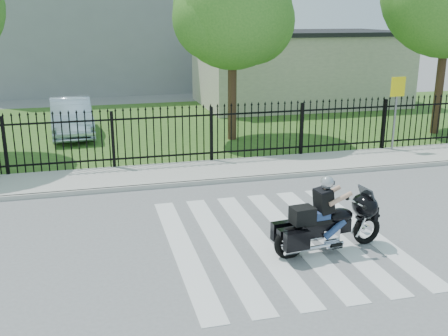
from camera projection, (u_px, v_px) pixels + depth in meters
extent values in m
plane|color=slate|center=(278.00, 240.00, 10.94)|extent=(120.00, 120.00, 0.00)
cube|color=#ADAAA3|center=(219.00, 170.00, 15.56)|extent=(40.00, 2.00, 0.12)
cube|color=#ADAAA3|center=(228.00, 180.00, 14.63)|extent=(40.00, 0.12, 0.12)
cube|color=#28501B|center=(179.00, 125.00, 22.07)|extent=(40.00, 12.00, 0.02)
cube|color=black|center=(211.00, 153.00, 16.40)|extent=(26.00, 0.04, 0.05)
cube|color=black|center=(211.00, 115.00, 16.06)|extent=(26.00, 0.04, 0.05)
cylinder|color=#382316|center=(232.00, 84.00, 19.06)|extent=(0.32, 0.32, 4.16)
sphere|color=#337220|center=(233.00, 9.00, 18.32)|extent=(4.20, 4.20, 4.20)
cylinder|color=#382316|center=(441.00, 72.00, 19.98)|extent=(0.32, 0.32, 4.80)
cube|color=beige|center=(299.00, 70.00, 26.98)|extent=(10.00, 6.00, 3.50)
cube|color=black|center=(300.00, 33.00, 26.46)|extent=(10.20, 6.20, 0.20)
torus|color=black|center=(367.00, 230.00, 10.69)|extent=(0.63, 0.19, 0.63)
torus|color=black|center=(290.00, 243.00, 10.08)|extent=(0.67, 0.21, 0.66)
cube|color=black|center=(323.00, 228.00, 10.28)|extent=(1.20, 0.35, 0.27)
ellipsoid|color=black|center=(339.00, 216.00, 10.34)|extent=(0.60, 0.42, 0.30)
cube|color=black|center=(315.00, 221.00, 10.16)|extent=(0.62, 0.36, 0.09)
cube|color=silver|center=(328.00, 234.00, 10.37)|extent=(0.39, 0.31, 0.27)
ellipsoid|color=black|center=(365.00, 206.00, 10.51)|extent=(0.56, 0.70, 0.49)
cube|color=black|center=(302.00, 215.00, 10.02)|extent=(0.47, 0.39, 0.33)
cube|color=navy|center=(320.00, 215.00, 10.17)|extent=(0.34, 0.31, 0.16)
sphere|color=#ACAEB4|center=(327.00, 183.00, 10.02)|extent=(0.26, 0.26, 0.26)
imported|color=#ACC2D8|center=(71.00, 117.00, 20.10)|extent=(1.73, 4.35, 1.41)
cylinder|color=gray|center=(395.00, 116.00, 17.36)|extent=(0.06, 0.06, 2.34)
cube|color=yellow|center=(398.00, 87.00, 17.07)|extent=(0.53, 0.09, 0.64)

